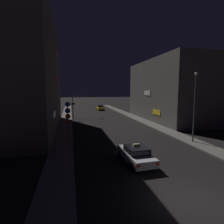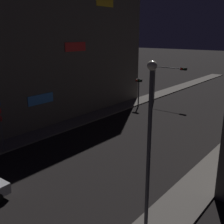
{
  "view_description": "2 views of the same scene",
  "coord_description": "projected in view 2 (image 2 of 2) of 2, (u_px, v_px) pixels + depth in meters",
  "views": [
    {
      "loc": [
        -6.25,
        -7.96,
        5.9
      ],
      "look_at": [
        0.36,
        20.97,
        2.35
      ],
      "focal_mm": 28.99,
      "sensor_mm": 36.0,
      "label": 1
    },
    {
      "loc": [
        12.27,
        0.81,
        8.81
      ],
      "look_at": [
        -1.86,
        18.41,
        2.31
      ],
      "focal_mm": 44.0,
      "sensor_mm": 36.0,
      "label": 2
    }
  ],
  "objects": [
    {
      "name": "traffic_light_left_kerb",
      "position": [
        139.0,
        86.0,
        33.47
      ],
      "size": [
        0.8,
        0.42,
        3.54
      ],
      "color": "#47474C",
      "rests_on": "ground_plane"
    },
    {
      "name": "sidewalk_left",
      "position": [
        135.0,
        102.0,
        36.06
      ],
      "size": [
        2.26,
        64.07,
        0.13
      ],
      "primitive_type": "cube",
      "color": "#5B5651",
      "rests_on": "ground_plane"
    },
    {
      "name": "sign_pole_left",
      "position": [
        0.0,
        115.0,
        20.52
      ],
      "size": [
        0.55,
        0.1,
        4.63
      ],
      "color": "#47474C",
      "rests_on": "sidewalk_left"
    },
    {
      "name": "traffic_light_overhead",
      "position": [
        167.0,
        76.0,
        34.95
      ],
      "size": [
        4.46,
        0.41,
        4.87
      ],
      "color": "#47474C",
      "rests_on": "ground_plane"
    },
    {
      "name": "building_facade_left",
      "position": [
        48.0,
        39.0,
        29.95
      ],
      "size": [
        8.43,
        23.27,
        16.28
      ],
      "color": "#514C47",
      "rests_on": "ground_plane"
    },
    {
      "name": "street_lamp_near_block",
      "position": [
        149.0,
        144.0,
        10.73
      ],
      "size": [
        0.37,
        0.37,
        7.73
      ],
      "color": "#47474C",
      "rests_on": "sidewalk_right"
    }
  ]
}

